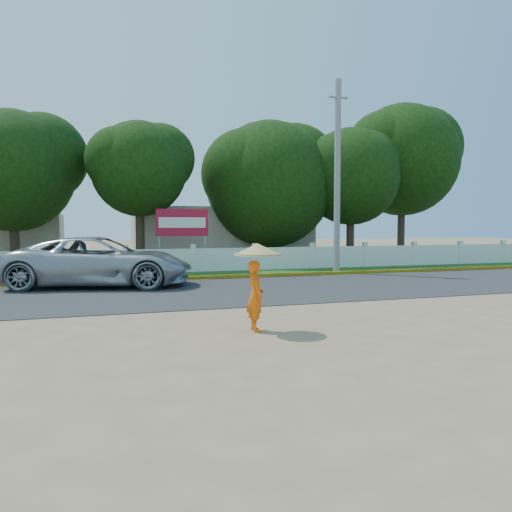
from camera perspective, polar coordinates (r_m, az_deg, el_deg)
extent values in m
plane|color=#9E8460|center=(12.48, 2.92, -6.51)|extent=(120.00, 120.00, 0.00)
cube|color=#38383A|center=(16.71, -2.71, -3.91)|extent=(60.00, 7.00, 0.02)
cube|color=#2D601E|center=(21.77, -6.45, -2.17)|extent=(60.00, 3.50, 0.03)
cube|color=yellow|center=(20.12, -5.45, -2.45)|extent=(40.00, 0.18, 0.16)
cube|color=silver|center=(23.14, -7.20, -0.51)|extent=(40.00, 0.10, 1.10)
cube|color=#B7AD99|center=(30.39, -4.16, 2.45)|extent=(10.00, 6.00, 3.20)
cylinder|color=gray|center=(22.97, 9.28, 8.87)|extent=(0.28, 0.28, 8.66)
imported|color=#A7AAB0|center=(18.41, -17.38, -0.63)|extent=(6.90, 4.37, 1.78)
imported|color=#FA5D0D|center=(10.27, -0.08, -4.59)|extent=(0.36, 0.54, 1.45)
cylinder|color=gray|center=(10.22, 0.19, -1.47)|extent=(0.02, 0.02, 0.94)
cone|color=tan|center=(10.19, 0.19, 0.78)|extent=(0.99, 0.99, 0.24)
cylinder|color=gray|center=(23.98, -11.00, 0.67)|extent=(0.12, 0.12, 2.00)
cylinder|color=gray|center=(24.36, -5.86, 0.76)|extent=(0.12, 0.12, 2.00)
cube|color=#B01229|center=(24.11, -8.44, 3.80)|extent=(2.50, 0.12, 1.30)
cube|color=silver|center=(24.05, -8.41, 3.80)|extent=(2.25, 0.02, 0.49)
cylinder|color=#473828|center=(31.97, 16.25, 3.34)|extent=(0.44, 0.44, 4.28)
sphere|color=#193B0D|center=(32.21, 16.38, 10.47)|extent=(6.77, 6.77, 6.77)
cylinder|color=#473828|center=(26.58, -25.88, 1.92)|extent=(0.44, 0.44, 3.18)
sphere|color=#193B0D|center=(26.70, -26.06, 8.75)|extent=(5.77, 5.77, 5.77)
cylinder|color=#473828|center=(25.07, -13.10, 2.63)|extent=(0.44, 0.44, 3.63)
sphere|color=#193B0D|center=(25.22, -13.20, 9.67)|extent=(4.63, 4.63, 4.63)
cylinder|color=#473828|center=(28.74, 10.71, 2.55)|extent=(0.44, 0.44, 3.41)
sphere|color=#193B0D|center=(28.87, 10.79, 8.91)|extent=(5.44, 5.44, 5.44)
cylinder|color=#473828|center=(28.16, 1.52, 1.66)|extent=(0.44, 0.44, 2.50)
sphere|color=#193B0D|center=(28.23, 1.53, 8.16)|extent=(7.08, 7.08, 7.08)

